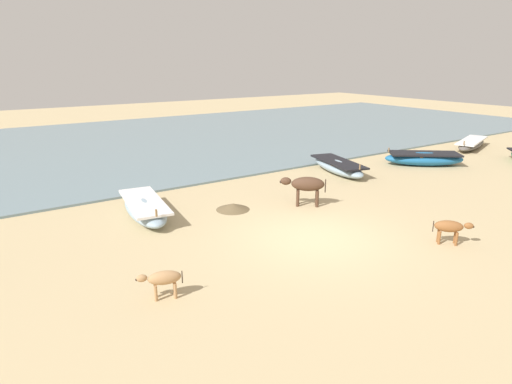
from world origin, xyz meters
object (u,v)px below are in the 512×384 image
fishing_boat_5 (338,166)px  cow_adult_dark (306,185)px  fishing_boat_1 (145,208)px  fishing_boat_2 (471,144)px  calf_near_tan (163,279)px  calf_far_brown (450,227)px  fishing_boat_0 (424,158)px

fishing_boat_5 → cow_adult_dark: bearing=-43.3°
fishing_boat_1 → cow_adult_dark: (4.73, -1.92, 0.42)m
fishing_boat_2 → fishing_boat_5: bearing=-19.7°
calf_near_tan → calf_far_brown: bearing=-173.4°
fishing_boat_1 → calf_near_tan: (-1.35, -4.79, 0.15)m
fishing_boat_2 → cow_adult_dark: (-13.72, -2.44, 0.44)m
fishing_boat_1 → cow_adult_dark: size_ratio=2.68×
cow_adult_dark → calf_far_brown: 4.57m
fishing_boat_1 → fishing_boat_5: (8.65, 0.63, 0.01)m
fishing_boat_2 → cow_adult_dark: size_ratio=3.19×
fishing_boat_5 → calf_far_brown: bearing=-8.5°
fishing_boat_2 → calf_far_brown: 14.40m
fishing_boat_1 → calf_near_tan: bearing=-8.0°
cow_adult_dark → calf_far_brown: cow_adult_dark is taller
fishing_boat_5 → calf_near_tan: 11.38m
fishing_boat_0 → calf_far_brown: size_ratio=4.21×
fishing_boat_5 → fishing_boat_2: bearing=103.0°
fishing_boat_1 → calf_far_brown: size_ratio=4.25×
fishing_boat_2 → calf_near_tan: fishing_boat_2 is taller
fishing_boat_0 → fishing_boat_2: size_ratio=0.83×
fishing_boat_0 → fishing_boat_5: size_ratio=0.95×
calf_near_tan → calf_far_brown: (7.15, -1.58, 0.04)m
fishing_boat_0 → calf_far_brown: bearing=77.5°
cow_adult_dark → calf_near_tan: cow_adult_dark is taller
fishing_boat_2 → fishing_boat_1: bearing=-17.5°
fishing_boat_0 → fishing_boat_1: 12.89m
fishing_boat_1 → fishing_boat_2: 18.46m
fishing_boat_2 → calf_near_tan: 20.50m
fishing_boat_2 → calf_far_brown: (-12.65, -6.88, 0.20)m
fishing_boat_2 → fishing_boat_5: (-9.80, 0.11, 0.03)m
fishing_boat_5 → fishing_boat_0: bearing=88.6°
fishing_boat_1 → fishing_boat_5: 8.68m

